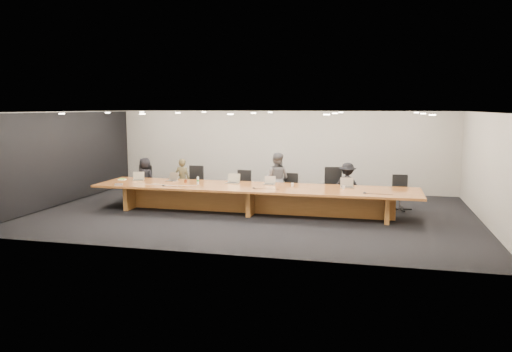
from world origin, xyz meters
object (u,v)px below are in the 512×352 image
at_px(chair_right, 334,188).
at_px(person_c, 277,179).
at_px(amber_mug, 186,181).
at_px(mic_center, 254,188).
at_px(laptop_a, 138,176).
at_px(av_box, 119,184).
at_px(conference_table, 253,194).
at_px(chair_left, 194,183).
at_px(chair_far_left, 142,182).
at_px(chair_far_right, 400,193).
at_px(mic_right, 365,193).
at_px(laptop_b, 171,177).
at_px(chair_mid_left, 242,187).
at_px(laptop_d, 269,180).
at_px(person_a, 145,178).
at_px(paper_cup_far, 344,187).
at_px(person_d, 347,186).
at_px(laptop_c, 233,178).
at_px(mic_left, 163,185).
at_px(paper_cup_near, 292,185).
at_px(water_bottle, 198,181).
at_px(person_b, 183,180).
at_px(laptop_e, 347,183).
at_px(chair_mid_right, 289,190).

xyz_separation_m(chair_right, person_c, (-1.68, -0.06, 0.19)).
height_order(amber_mug, mic_center, amber_mug).
xyz_separation_m(laptop_a, av_box, (-0.13, -0.94, -0.11)).
height_order(conference_table, chair_left, chair_left).
relative_size(chair_far_left, mic_center, 10.55).
relative_size(conference_table, av_box, 41.38).
bearing_deg(chair_far_right, mic_right, -121.80).
relative_size(chair_left, laptop_b, 3.37).
xyz_separation_m(chair_mid_left, laptop_d, (1.01, -0.76, 0.35)).
height_order(person_a, person_c, person_c).
bearing_deg(chair_left, paper_cup_far, -12.17).
bearing_deg(laptop_b, mic_center, 4.34).
distance_m(amber_mug, mic_center, 2.21).
bearing_deg(person_d, laptop_c, 20.98).
bearing_deg(mic_left, chair_right, 20.69).
relative_size(laptop_b, amber_mug, 3.42).
height_order(chair_far_left, laptop_a, chair_far_left).
height_order(conference_table, mic_right, mic_right).
bearing_deg(paper_cup_near, water_bottle, -175.26).
bearing_deg(chair_mid_left, person_b, -174.60).
bearing_deg(mic_left, paper_cup_near, 11.62).
bearing_deg(chair_far_left, laptop_d, -2.89).
distance_m(person_d, paper_cup_far, 1.14).
height_order(person_c, paper_cup_far, person_c).
bearing_deg(av_box, mic_left, -15.82).
height_order(paper_cup_near, mic_right, paper_cup_near).
xyz_separation_m(chair_mid_left, water_bottle, (-0.98, -1.16, 0.33)).
height_order(person_b, water_bottle, person_b).
height_order(laptop_c, laptop_d, laptop_c).
xyz_separation_m(chair_right, mic_right, (0.92, -1.66, 0.16)).
bearing_deg(laptop_d, laptop_c, -178.83).
height_order(conference_table, amber_mug, amber_mug).
distance_m(chair_far_left, paper_cup_near, 5.16).
relative_size(chair_right, laptop_e, 3.42).
bearing_deg(water_bottle, chair_left, 115.27).
distance_m(water_bottle, mic_center, 1.76).
height_order(chair_mid_left, paper_cup_far, chair_mid_left).
distance_m(conference_table, amber_mug, 2.10).
xyz_separation_m(conference_table, chair_mid_right, (0.80, 1.16, -0.02)).
relative_size(laptop_b, av_box, 1.52).
height_order(person_c, person_d, person_c).
xyz_separation_m(chair_right, person_b, (-4.70, -0.03, 0.07)).
bearing_deg(laptop_b, water_bottle, -2.53).
relative_size(chair_mid_right, chair_right, 0.83).
height_order(laptop_d, paper_cup_far, laptop_d).
relative_size(person_d, paper_cup_near, 14.15).
xyz_separation_m(person_d, laptop_c, (-3.22, -0.86, 0.22)).
bearing_deg(water_bottle, mic_right, -5.26).
xyz_separation_m(laptop_b, mic_center, (2.71, -0.71, -0.12)).
height_order(chair_right, person_c, person_c).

